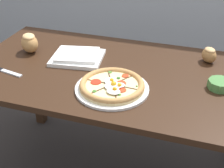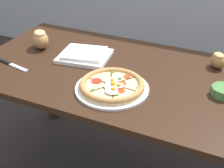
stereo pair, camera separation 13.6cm
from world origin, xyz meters
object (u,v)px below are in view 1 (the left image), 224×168
at_px(ramekin_bowl, 220,84).
at_px(bread_piece_near, 30,43).
at_px(knife_main, 4,71).
at_px(dining_table, 114,88).
at_px(napkin_folded, 77,57).
at_px(bread_piece_mid, 209,55).
at_px(pizza, 112,86).

relative_size(ramekin_bowl, bread_piece_near, 0.76).
bearing_deg(knife_main, dining_table, 29.76).
distance_m(dining_table, bread_piece_near, 0.53).
bearing_deg(napkin_folded, dining_table, -14.62).
xyz_separation_m(napkin_folded, bread_piece_mid, (0.65, 0.18, 0.02)).
xyz_separation_m(pizza, bread_piece_near, (-0.54, 0.23, 0.03)).
bearing_deg(ramekin_bowl, knife_main, -170.87).
height_order(pizza, napkin_folded, pizza).
bearing_deg(knife_main, bread_piece_near, 98.99).
height_order(bread_piece_mid, knife_main, bread_piece_mid).
distance_m(dining_table, pizza, 0.21).
bearing_deg(ramekin_bowl, pizza, -160.53).
relative_size(dining_table, bread_piece_mid, 13.46).
height_order(pizza, knife_main, pizza).
distance_m(pizza, bread_piece_mid, 0.56).
xyz_separation_m(dining_table, bread_piece_near, (-0.50, 0.07, 0.15)).
height_order(ramekin_bowl, napkin_folded, ramekin_bowl).
bearing_deg(bread_piece_near, napkin_folded, -1.62).
height_order(pizza, ramekin_bowl, pizza).
bearing_deg(ramekin_bowl, bread_piece_near, 175.73).
height_order(ramekin_bowl, bread_piece_mid, bread_piece_mid).
bearing_deg(knife_main, pizza, 11.54).
xyz_separation_m(bread_piece_near, knife_main, (-0.01, -0.24, -0.05)).
bearing_deg(dining_table, bread_piece_mid, 29.02).
xyz_separation_m(dining_table, ramekin_bowl, (0.49, -0.01, 0.12)).
distance_m(ramekin_bowl, bread_piece_near, 1.00).
relative_size(pizza, knife_main, 1.54).
distance_m(pizza, bread_piece_near, 0.59).
distance_m(dining_table, ramekin_bowl, 0.51).
relative_size(ramekin_bowl, bread_piece_mid, 1.00).
relative_size(bread_piece_mid, knife_main, 0.51).
height_order(ramekin_bowl, bread_piece_near, bread_piece_near).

